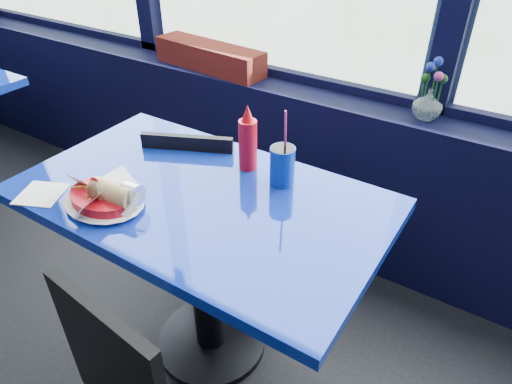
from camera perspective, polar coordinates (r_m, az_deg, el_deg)
name	(u,v)px	position (r m, az deg, el deg)	size (l,w,h in m)	color
window_sill	(262,152)	(2.41, 0.80, 5.03)	(5.00, 0.26, 0.80)	black
near_table	(203,237)	(1.59, -6.63, -5.64)	(1.20, 0.70, 0.75)	black
chair_near_back	(216,202)	(1.93, -5.08, -1.31)	(0.48, 0.48, 0.81)	black
planter_box	(209,56)	(2.37, -5.85, 16.50)	(0.61, 0.15, 0.12)	maroon
flower_vase	(429,101)	(1.93, 20.76, 10.59)	(0.13, 0.14, 0.24)	silver
food_basket	(105,197)	(1.48, -18.39, -0.56)	(0.29, 0.29, 0.09)	red
ketchup_bottle	(248,141)	(1.55, -1.03, 6.39)	(0.06, 0.06, 0.24)	red
soda_cup	(282,165)	(1.49, 3.31, 3.40)	(0.08, 0.08, 0.28)	#0D3294
napkin	(41,194)	(1.62, -25.24, -0.22)	(0.13, 0.13, 0.00)	white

